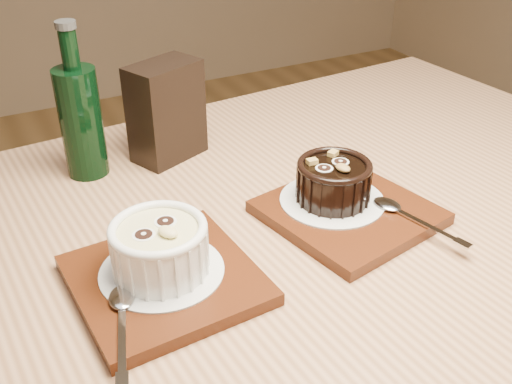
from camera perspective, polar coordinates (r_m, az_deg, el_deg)
table at (r=0.76m, az=2.47°, el=-9.63°), size 1.26×0.89×0.75m
tray_left at (r=0.64m, az=-8.66°, el=-8.28°), size 0.19×0.19×0.01m
doily_left at (r=0.64m, az=-8.95°, el=-7.42°), size 0.13×0.13×0.00m
ramekin_white at (r=0.62m, az=-9.18°, el=-5.11°), size 0.10×0.10×0.06m
spoon_left at (r=0.58m, az=-12.65°, el=-11.99°), size 0.06×0.14×0.01m
tray_right at (r=0.74m, az=8.78°, el=-1.94°), size 0.21×0.21×0.01m
doily_right at (r=0.75m, az=7.26°, el=-0.76°), size 0.13×0.13×0.00m
ramekin_dark at (r=0.73m, az=7.41°, el=1.18°), size 0.09×0.09×0.05m
spoon_right at (r=0.73m, az=14.53°, el=-2.23°), size 0.06×0.14×0.01m
condiment_stand at (r=0.86m, az=-8.55°, el=7.59°), size 0.12×0.09×0.14m
green_bottle at (r=0.83m, az=-16.36°, el=6.75°), size 0.06×0.06×0.21m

